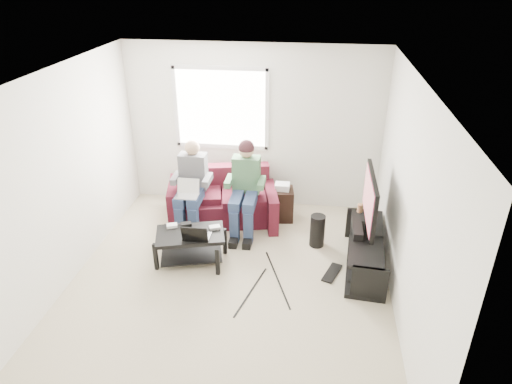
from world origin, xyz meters
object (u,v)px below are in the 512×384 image
coffee_table (191,241)px  tv_stand (365,253)px  tv (370,201)px  end_table (282,203)px  subwoofer (317,231)px  sofa (223,201)px

coffee_table → tv_stand: tv_stand is taller
tv → end_table: tv is taller
tv_stand → coffee_table: bearing=-175.3°
tv_stand → subwoofer: 0.76m
coffee_table → subwoofer: 1.78m
sofa → tv: (2.10, -0.91, 0.64)m
tv_stand → tv: bearing=91.5°
coffee_table → tv: size_ratio=0.91×
sofa → end_table: sofa is taller
subwoofer → tv_stand: bearing=-34.5°
sofa → subwoofer: sofa is taller
subwoofer → sofa: bearing=158.5°
sofa → coffee_table: (-0.19, -1.20, 0.03)m
sofa → subwoofer: bearing=-21.5°
coffee_table → end_table: size_ratio=1.63×
subwoofer → end_table: 0.89m
sofa → end_table: size_ratio=3.02×
sofa → end_table: 0.92m
tv → coffee_table: bearing=-172.9°
coffee_table → tv_stand: (2.30, 0.19, -0.11)m
tv_stand → tv: 0.73m
tv_stand → subwoofer: bearing=145.5°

